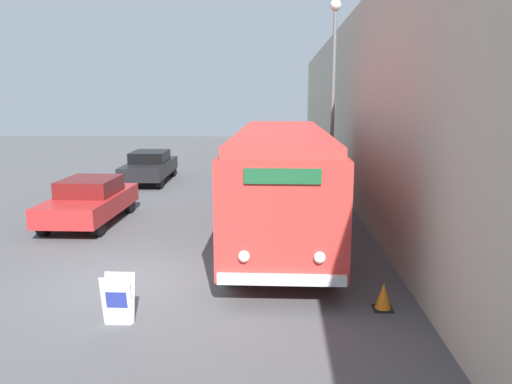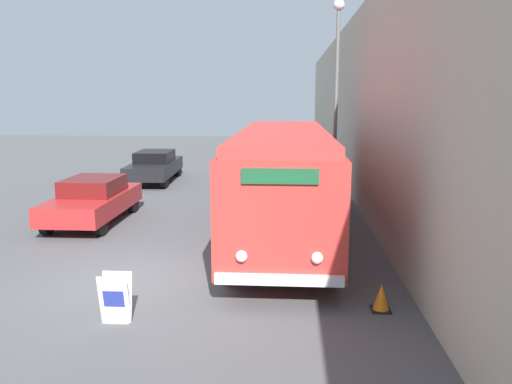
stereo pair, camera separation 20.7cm
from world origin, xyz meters
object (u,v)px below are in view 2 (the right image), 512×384
Objects in this scene: traffic_cone at (381,298)px; parked_car_near at (93,200)px; sign_board at (116,299)px; parked_car_mid at (155,166)px; vintage_bus at (283,176)px; streetlamp at (337,79)px.

parked_car_near is at bearing 142.08° from traffic_cone.
sign_board is 1.72× the size of traffic_cone.
parked_car_near is 8.46× the size of traffic_cone.
parked_car_mid reaches higher than traffic_cone.
sign_board is 15.01m from parked_car_mid.
streetlamp reaches higher than vintage_bus.
streetlamp is at bearing 13.96° from parked_car_near.
streetlamp is 9.07m from traffic_cone.
parked_car_mid is at bearing 102.50° from sign_board.
traffic_cone is (4.75, 0.80, -0.18)m from sign_board.
vintage_bus is 11.71× the size of sign_board.
streetlamp reaches higher than traffic_cone.
sign_board is 7.62m from parked_car_near.
vintage_bus reaches higher than parked_car_mid.
sign_board is at bearing -170.48° from traffic_cone.
parked_car_mid is (-6.10, 8.77, -0.95)m from vintage_bus.
streetlamp is (1.69, 2.94, 2.77)m from vintage_bus.
sign_board is 0.13× the size of streetlamp.
vintage_bus is at bearing -9.88° from parked_car_near.
parked_car_mid is at bearing 91.00° from parked_car_near.
traffic_cone is (1.90, -5.08, -1.45)m from vintage_bus.
streetlamp is at bearing 62.79° from sign_board.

